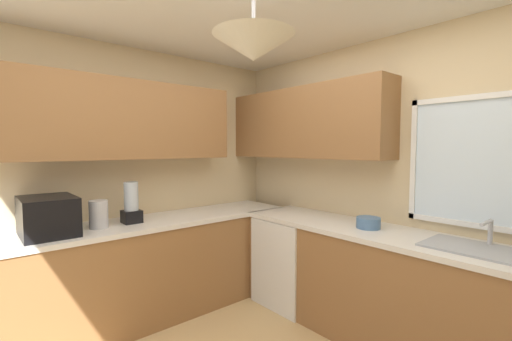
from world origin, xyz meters
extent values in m
cube|color=beige|center=(0.00, 1.63, 1.25)|extent=(3.81, 0.06, 2.50)
cube|color=beige|center=(-1.88, 0.00, 1.25)|extent=(0.06, 3.33, 2.50)
cube|color=silver|center=(0.73, 1.60, 1.45)|extent=(1.12, 0.02, 0.88)
cube|color=white|center=(0.73, 1.59, 1.91)|extent=(1.20, 0.04, 0.04)
cube|color=white|center=(0.73, 1.59, 1.00)|extent=(1.20, 0.04, 0.04)
cube|color=white|center=(0.15, 1.59, 1.45)|extent=(0.04, 0.04, 0.96)
cube|color=olive|center=(-1.69, -0.20, 1.80)|extent=(0.32, 2.24, 0.70)
cube|color=olive|center=(-0.91, 1.44, 1.80)|extent=(1.86, 0.32, 0.70)
cylinder|color=#B7B7BC|center=(0.00, 0.00, 2.33)|extent=(0.02, 0.02, 0.35)
cone|color=silver|center=(0.00, 0.00, 2.08)|extent=(0.44, 0.44, 0.14)
cube|color=olive|center=(-1.54, 0.00, 0.43)|extent=(0.62, 2.91, 0.86)
cube|color=silver|center=(-1.54, 0.00, 0.88)|extent=(0.65, 2.94, 0.04)
cube|color=olive|center=(0.21, 1.29, 0.43)|extent=(2.87, 0.62, 0.86)
cube|color=silver|center=(0.21, 1.29, 0.88)|extent=(2.90, 0.65, 0.04)
cube|color=white|center=(-0.88, 1.26, 0.43)|extent=(0.60, 0.60, 0.85)
cube|color=black|center=(-1.54, -0.73, 1.04)|extent=(0.48, 0.36, 0.29)
cylinder|color=#B7B7BC|center=(-1.52, -0.38, 1.01)|extent=(0.15, 0.15, 0.23)
cube|color=#9EA0A5|center=(0.73, 1.29, 0.90)|extent=(0.67, 0.40, 0.02)
cylinder|color=#B7B7BC|center=(0.73, 1.45, 0.99)|extent=(0.03, 0.03, 0.18)
cylinder|color=#B7B7BC|center=(0.73, 1.35, 1.07)|extent=(0.02, 0.20, 0.02)
cylinder|color=#4C7099|center=(-0.07, 1.29, 0.94)|extent=(0.19, 0.19, 0.09)
cube|color=black|center=(-1.54, -0.10, 0.95)|extent=(0.15, 0.15, 0.11)
cylinder|color=#B2BCC6|center=(-1.54, -0.10, 1.13)|extent=(0.12, 0.12, 0.25)
camera|label=1|loc=(1.39, -1.17, 1.56)|focal=23.59mm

